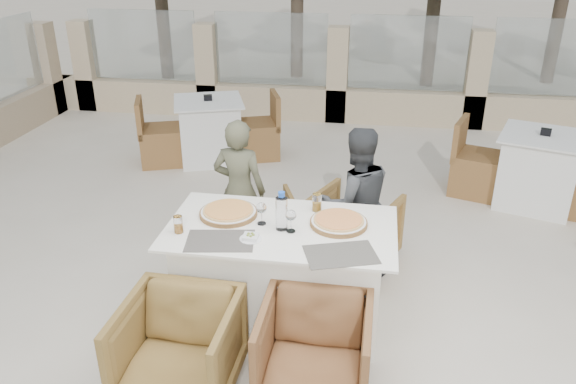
# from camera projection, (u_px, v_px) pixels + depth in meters

# --- Properties ---
(ground) EXTENTS (80.00, 80.00, 0.00)m
(ground) POSITION_uv_depth(u_px,v_px,m) (285.00, 307.00, 4.34)
(ground) COLOR beige
(ground) RESTS_ON ground
(sand_patch) EXTENTS (30.00, 16.00, 0.01)m
(sand_patch) POSITION_uv_depth(u_px,v_px,m) (361.00, 28.00, 16.87)
(sand_patch) COLOR beige
(sand_patch) RESTS_ON ground
(perimeter_wall_far) EXTENTS (10.00, 0.34, 1.60)m
(perimeter_wall_far) POSITION_uv_depth(u_px,v_px,m) (338.00, 68.00, 8.30)
(perimeter_wall_far) COLOR #CCB690
(perimeter_wall_far) RESTS_ON ground
(dining_table) EXTENTS (1.60, 0.90, 0.77)m
(dining_table) POSITION_uv_depth(u_px,v_px,m) (281.00, 273.00, 4.08)
(dining_table) COLOR white
(dining_table) RESTS_ON ground
(placemat_near_left) EXTENTS (0.49, 0.37, 0.00)m
(placemat_near_left) POSITION_uv_depth(u_px,v_px,m) (220.00, 241.00, 3.73)
(placemat_near_left) COLOR #5A544D
(placemat_near_left) RESTS_ON dining_table
(placemat_near_right) EXTENTS (0.52, 0.43, 0.00)m
(placemat_near_right) POSITION_uv_depth(u_px,v_px,m) (341.00, 254.00, 3.58)
(placemat_near_right) COLOR #59554C
(placemat_near_right) RESTS_ON dining_table
(pizza_left) EXTENTS (0.55, 0.55, 0.05)m
(pizza_left) POSITION_uv_depth(u_px,v_px,m) (228.00, 212.00, 4.06)
(pizza_left) COLOR orange
(pizza_left) RESTS_ON dining_table
(pizza_right) EXTENTS (0.53, 0.53, 0.05)m
(pizza_right) POSITION_uv_depth(u_px,v_px,m) (339.00, 222.00, 3.93)
(pizza_right) COLOR #E6541F
(pizza_right) RESTS_ON dining_table
(water_bottle) EXTENTS (0.11, 0.11, 0.28)m
(water_bottle) POSITION_uv_depth(u_px,v_px,m) (282.00, 211.00, 3.83)
(water_bottle) COLOR #ACC8E2
(water_bottle) RESTS_ON dining_table
(wine_glass_centre) EXTENTS (0.09, 0.09, 0.18)m
(wine_glass_centre) POSITION_uv_depth(u_px,v_px,m) (261.00, 212.00, 3.92)
(wine_glass_centre) COLOR white
(wine_glass_centre) RESTS_ON dining_table
(wine_glass_near) EXTENTS (0.10, 0.10, 0.18)m
(wine_glass_near) POSITION_uv_depth(u_px,v_px,m) (291.00, 220.00, 3.81)
(wine_glass_near) COLOR white
(wine_glass_near) RESTS_ON dining_table
(beer_glass_left) EXTENTS (0.07, 0.07, 0.12)m
(beer_glass_left) POSITION_uv_depth(u_px,v_px,m) (178.00, 224.00, 3.82)
(beer_glass_left) COLOR orange
(beer_glass_left) RESTS_ON dining_table
(beer_glass_right) EXTENTS (0.07, 0.07, 0.14)m
(beer_glass_right) POSITION_uv_depth(u_px,v_px,m) (317.00, 202.00, 4.11)
(beer_glass_right) COLOR orange
(beer_glass_right) RESTS_ON dining_table
(olive_dish) EXTENTS (0.14, 0.14, 0.04)m
(olive_dish) POSITION_uv_depth(u_px,v_px,m) (251.00, 237.00, 3.74)
(olive_dish) COLOR white
(olive_dish) RESTS_ON dining_table
(armchair_far_left) EXTENTS (0.75, 0.76, 0.54)m
(armchair_far_left) POSITION_uv_depth(u_px,v_px,m) (262.00, 224.00, 5.00)
(armchair_far_left) COLOR olive
(armchair_far_left) RESTS_ON ground
(armchair_far_right) EXTENTS (0.90, 0.91, 0.64)m
(armchair_far_right) POSITION_uv_depth(u_px,v_px,m) (352.00, 230.00, 4.80)
(armchair_far_right) COLOR olive
(armchair_far_right) RESTS_ON ground
(armchair_near_left) EXTENTS (0.71, 0.73, 0.64)m
(armchair_near_left) POSITION_uv_depth(u_px,v_px,m) (179.00, 349.00, 3.43)
(armchair_near_left) COLOR olive
(armchair_near_left) RESTS_ON ground
(armchair_near_right) EXTENTS (0.68, 0.70, 0.63)m
(armchair_near_right) POSITION_uv_depth(u_px,v_px,m) (315.00, 351.00, 3.43)
(armchair_near_right) COLOR brown
(armchair_near_right) RESTS_ON ground
(diner_left) EXTENTS (0.49, 0.35, 1.26)m
(diner_left) POSITION_uv_depth(u_px,v_px,m) (240.00, 190.00, 4.79)
(diner_left) COLOR #5D5D44
(diner_left) RESTS_ON ground
(diner_right) EXTENTS (0.76, 0.67, 1.29)m
(diner_right) POSITION_uv_depth(u_px,v_px,m) (355.00, 203.00, 4.54)
(diner_right) COLOR #3A3D40
(diner_right) RESTS_ON ground
(bg_table_a) EXTENTS (1.82, 1.32, 0.77)m
(bg_table_a) POSITION_uv_depth(u_px,v_px,m) (210.00, 131.00, 6.99)
(bg_table_a) COLOR white
(bg_table_a) RESTS_ON ground
(bg_table_b) EXTENTS (1.82, 1.30, 0.77)m
(bg_table_b) POSITION_uv_depth(u_px,v_px,m) (538.00, 170.00, 5.83)
(bg_table_b) COLOR white
(bg_table_b) RESTS_ON ground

